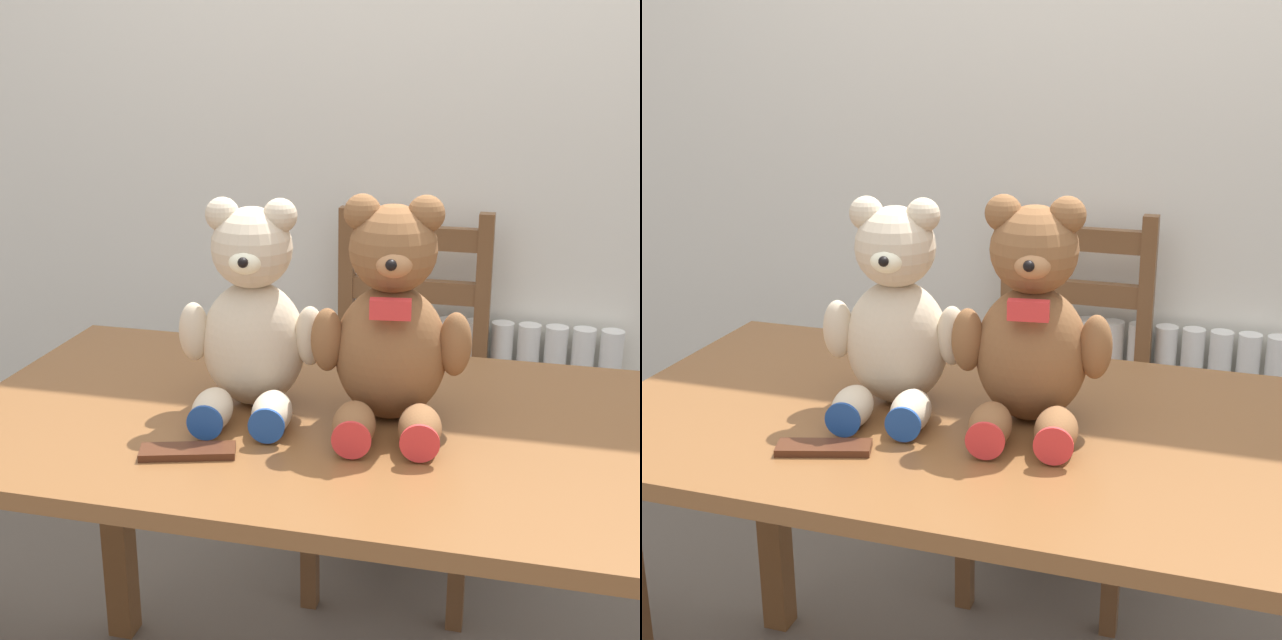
{
  "view_description": "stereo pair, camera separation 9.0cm",
  "coord_description": "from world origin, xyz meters",
  "views": [
    {
      "loc": [
        0.22,
        -0.99,
        1.39
      ],
      "look_at": [
        -0.13,
        0.4,
        0.93
      ],
      "focal_mm": 50.0,
      "sensor_mm": 36.0,
      "label": 1
    },
    {
      "loc": [
        0.31,
        -0.97,
        1.39
      ],
      "look_at": [
        -0.13,
        0.4,
        0.93
      ],
      "focal_mm": 50.0,
      "sensor_mm": 36.0,
      "label": 2
    }
  ],
  "objects": [
    {
      "name": "wall_back",
      "position": [
        0.0,
        1.42,
        1.3
      ],
      "size": [
        8.0,
        0.04,
        2.6
      ],
      "primitive_type": "cube",
      "color": "silver",
      "rests_on": "ground_plane"
    },
    {
      "name": "radiator",
      "position": [
        0.14,
        1.35,
        0.29
      ],
      "size": [
        0.64,
        0.1,
        0.65
      ],
      "color": "white",
      "rests_on": "ground_plane"
    },
    {
      "name": "chocolate_bar",
      "position": [
        -0.29,
        0.18,
        0.77
      ],
      "size": [
        0.16,
        0.09,
        0.01
      ],
      "primitive_type": "cube",
      "rotation": [
        0.0,
        0.0,
        0.3
      ],
      "color": "#472314",
      "rests_on": "dining_table"
    },
    {
      "name": "dining_table",
      "position": [
        0.0,
        0.37,
        0.66
      ],
      "size": [
        1.5,
        0.74,
        0.77
      ],
      "color": "brown",
      "rests_on": "ground_plane"
    },
    {
      "name": "wooden_chair_behind",
      "position": [
        -0.1,
        1.15,
        0.48
      ],
      "size": [
        0.41,
        0.44,
        0.96
      ],
      "rotation": [
        0.0,
        0.0,
        3.14
      ],
      "color": "brown",
      "rests_on": "ground_plane"
    },
    {
      "name": "teddy_bear_left",
      "position": [
        -0.25,
        0.39,
        0.93
      ],
      "size": [
        0.26,
        0.27,
        0.37
      ],
      "rotation": [
        0.0,
        0.0,
        3.27
      ],
      "color": "beige",
      "rests_on": "dining_table"
    },
    {
      "name": "teddy_bear_right",
      "position": [
        -0.01,
        0.39,
        0.93
      ],
      "size": [
        0.27,
        0.28,
        0.38
      ],
      "rotation": [
        0.0,
        0.0,
        3.28
      ],
      "color": "brown",
      "rests_on": "dining_table"
    }
  ]
}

